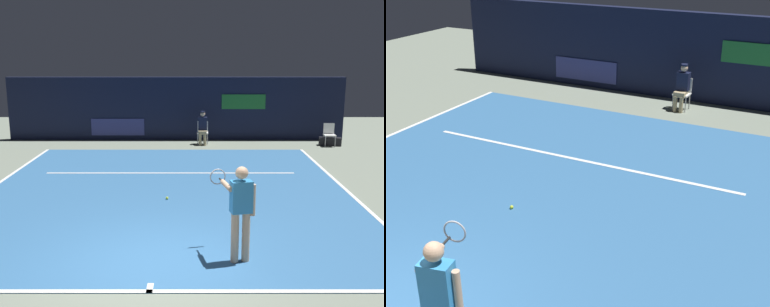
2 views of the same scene
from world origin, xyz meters
The scene contains 7 objects.
ground_plane centered at (0.00, 4.27, 0.00)m, with size 28.25×28.25×0.00m, color gray.
court_surface centered at (0.00, 4.27, 0.01)m, with size 9.64×10.54×0.01m, color #336699.
line_service centered at (0.00, 6.11, 0.01)m, with size 7.52×0.10×0.01m, color white.
back_wall centered at (0.00, 11.70, 1.30)m, with size 13.90×0.33×2.60m.
tennis_player centered at (1.49, 0.13, 0.99)m, with size 0.77×0.93×1.73m.
line_judge_on_chair centered at (1.08, 10.61, 0.69)m, with size 0.46×0.54×1.32m.
tennis_ball centered at (0.03, 3.58, 0.05)m, with size 0.07×0.07×0.07m, color #CCE033.
Camera 2 is at (4.94, -3.25, 4.71)m, focal length 48.31 mm.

